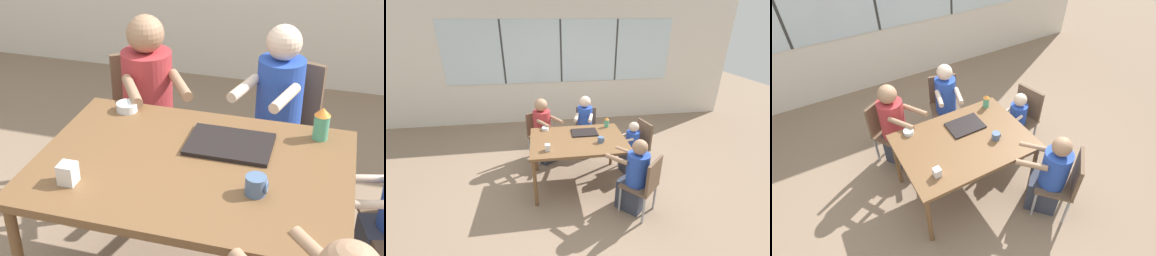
{
  "view_description": "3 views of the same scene",
  "coord_description": "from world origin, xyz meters",
  "views": [
    {
      "loc": [
        0.55,
        -1.92,
        2.06
      ],
      "look_at": [
        0.0,
        0.0,
        0.95
      ],
      "focal_mm": 50.0,
      "sensor_mm": 36.0,
      "label": 1
    },
    {
      "loc": [
        -0.49,
        -3.37,
        2.48
      ],
      "look_at": [
        0.0,
        0.0,
        0.95
      ],
      "focal_mm": 24.0,
      "sensor_mm": 36.0,
      "label": 2
    },
    {
      "loc": [
        -1.15,
        -1.98,
        3.01
      ],
      "look_at": [
        0.0,
        0.0,
        0.95
      ],
      "focal_mm": 28.0,
      "sensor_mm": 36.0,
      "label": 3
    }
  ],
  "objects": [
    {
      "name": "person_man_blue_shirt",
      "position": [
        -0.5,
        0.81,
        0.53
      ],
      "size": [
        0.54,
        0.62,
        1.16
      ],
      "rotation": [
        0.0,
        0.0,
        -2.59
      ],
      "color": "#333847",
      "rests_on": "ground_plane"
    },
    {
      "name": "dining_table",
      "position": [
        0.0,
        0.0,
        0.71
      ],
      "size": [
        1.4,
        1.0,
        0.77
      ],
      "color": "brown",
      "rests_on": "ground_plane"
    },
    {
      "name": "coffee_mug",
      "position": [
        0.31,
        -0.15,
        0.81
      ],
      "size": [
        0.09,
        0.09,
        0.08
      ],
      "color": "slate",
      "rests_on": "dining_table"
    },
    {
      "name": "sippy_cup",
      "position": [
        0.53,
        0.38,
        0.86
      ],
      "size": [
        0.08,
        0.08,
        0.16
      ],
      "color": "#4CA57F",
      "rests_on": "dining_table"
    },
    {
      "name": "milk_carton_small",
      "position": [
        -0.46,
        -0.28,
        0.82
      ],
      "size": [
        0.07,
        0.07,
        0.09
      ],
      "color": "silver",
      "rests_on": "dining_table"
    },
    {
      "name": "chair_for_woman_green_shirt",
      "position": [
        0.3,
        1.07,
        0.51
      ],
      "size": [
        0.49,
        0.49,
        0.85
      ],
      "rotation": [
        0.0,
        0.0,
        -3.42
      ],
      "color": "brown",
      "rests_on": "ground_plane"
    },
    {
      "name": "chair_for_toddler",
      "position": [
        1.08,
        0.28,
        0.51
      ],
      "size": [
        0.49,
        0.49,
        0.85
      ],
      "rotation": [
        0.0,
        0.0,
        -4.46
      ],
      "color": "brown",
      "rests_on": "ground_plane"
    },
    {
      "name": "food_tray_dark",
      "position": [
        0.13,
        0.19,
        0.78
      ],
      "size": [
        0.4,
        0.29,
        0.02
      ],
      "color": "black",
      "rests_on": "dining_table"
    },
    {
      "name": "person_toddler",
      "position": [
        0.92,
        0.24,
        0.41
      ],
      "size": [
        0.44,
        0.31,
        0.88
      ],
      "rotation": [
        0.0,
        0.0,
        -4.46
      ],
      "color": "#333847",
      "rests_on": "ground_plane"
    },
    {
      "name": "chair_for_man_teal_shirt",
      "position": [
        0.76,
        -0.81,
        0.51
      ],
      "size": [
        0.57,
        0.57,
        0.85
      ],
      "rotation": [
        0.0,
        0.0,
        0.75
      ],
      "color": "brown",
      "rests_on": "ground_plane"
    },
    {
      "name": "bowl_white_shallow",
      "position": [
        -0.47,
        0.4,
        0.8
      ],
      "size": [
        0.11,
        0.11,
        0.04
      ],
      "color": "silver",
      "rests_on": "dining_table"
    },
    {
      "name": "wall_back_with_windows",
      "position": [
        0.0,
        2.72,
        1.43
      ],
      "size": [
        8.4,
        0.08,
        2.8
      ],
      "color": "silver",
      "rests_on": "ground_plane"
    },
    {
      "name": "person_man_teal_shirt",
      "position": [
        0.65,
        -0.69,
        0.48
      ],
      "size": [
        0.56,
        0.57,
        1.07
      ],
      "rotation": [
        0.0,
        0.0,
        0.75
      ],
      "color": "#333847",
      "rests_on": "ground_plane"
    },
    {
      "name": "chair_for_man_blue_shirt",
      "position": [
        -0.59,
        0.95,
        0.51
      ],
      "size": [
        0.55,
        0.55,
        0.85
      ],
      "rotation": [
        0.0,
        0.0,
        -2.59
      ],
      "color": "brown",
      "rests_on": "ground_plane"
    },
    {
      "name": "ground_plane",
      "position": [
        0.0,
        0.0,
        0.0
      ],
      "size": [
        16.0,
        16.0,
        0.0
      ],
      "primitive_type": "plane",
      "color": "#8C725B"
    },
    {
      "name": "person_woman_green_shirt",
      "position": [
        0.26,
        0.92,
        0.53
      ],
      "size": [
        0.4,
        0.55,
        1.14
      ],
      "rotation": [
        0.0,
        0.0,
        -3.42
      ],
      "color": "#333847",
      "rests_on": "ground_plane"
    }
  ]
}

